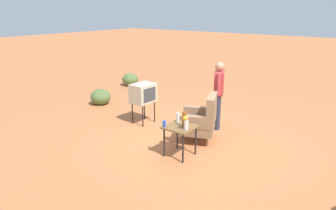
% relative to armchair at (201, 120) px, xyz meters
% --- Properties ---
extents(ground_plane, '(60.00, 60.00, 0.00)m').
position_rel_armchair_xyz_m(ground_plane, '(0.04, -0.16, -0.50)').
color(ground_plane, '#B76B3D').
extents(armchair, '(1.01, 1.02, 1.06)m').
position_rel_armchair_xyz_m(armchair, '(0.00, 0.00, 0.00)').
color(armchair, brown).
rests_on(armchair, ground).
extents(side_table, '(0.56, 0.56, 0.62)m').
position_rel_armchair_xyz_m(side_table, '(0.87, 0.05, 0.03)').
color(side_table, black).
rests_on(side_table, ground).
extents(tv_on_stand, '(0.62, 0.47, 1.03)m').
position_rel_armchair_xyz_m(tv_on_stand, '(-0.08, -1.76, 0.28)').
color(tv_on_stand, black).
rests_on(tv_on_stand, ground).
extents(person_standing, '(0.52, 0.35, 1.64)m').
position_rel_armchair_xyz_m(person_standing, '(-0.90, -0.07, 0.44)').
color(person_standing, '#2D3347').
rests_on(person_standing, ground).
extents(bottle_short_clear, '(0.06, 0.06, 0.20)m').
position_rel_armchair_xyz_m(bottle_short_clear, '(0.71, -0.13, 0.23)').
color(bottle_short_clear, silver).
rests_on(bottle_short_clear, side_table).
extents(soda_can_blue, '(0.07, 0.07, 0.12)m').
position_rel_armchair_xyz_m(soda_can_blue, '(1.07, -0.19, 0.19)').
color(soda_can_blue, blue).
rests_on(soda_can_blue, side_table).
extents(bottle_tall_amber, '(0.07, 0.07, 0.30)m').
position_rel_armchair_xyz_m(bottle_tall_amber, '(0.84, 0.11, 0.28)').
color(bottle_tall_amber, brown).
rests_on(bottle_tall_amber, side_table).
extents(flower_vase, '(0.15, 0.10, 0.27)m').
position_rel_armchair_xyz_m(flower_vase, '(0.93, 0.22, 0.27)').
color(flower_vase, silver).
rests_on(flower_vase, side_table).
extents(shrub_mid, '(0.60, 0.60, 0.47)m').
position_rel_armchair_xyz_m(shrub_mid, '(-2.80, -4.84, -0.26)').
color(shrub_mid, '#516B38').
rests_on(shrub_mid, ground).
extents(shrub_far, '(0.61, 0.61, 0.47)m').
position_rel_armchair_xyz_m(shrub_far, '(-0.50, -3.88, -0.26)').
color(shrub_far, '#516B38').
rests_on(shrub_far, ground).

